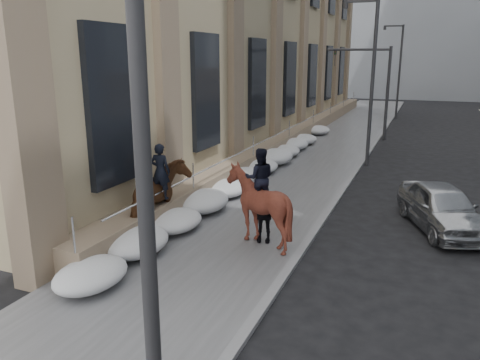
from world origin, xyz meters
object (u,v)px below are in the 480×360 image
(mounted_horse_right, at_px, (258,203))
(car_silver, at_px, (442,207))
(mounted_horse_left, at_px, (160,196))
(pedestrian, at_px, (264,214))

(mounted_horse_right, bearing_deg, car_silver, -167.09)
(mounted_horse_right, bearing_deg, mounted_horse_left, -19.04)
(mounted_horse_left, height_order, car_silver, mounted_horse_left)
(pedestrian, bearing_deg, car_silver, 23.69)
(mounted_horse_right, bearing_deg, pedestrian, -150.53)
(mounted_horse_left, bearing_deg, mounted_horse_right, 179.44)
(mounted_horse_left, relative_size, car_silver, 0.63)
(car_silver, bearing_deg, pedestrian, -166.98)
(pedestrian, relative_size, car_silver, 0.39)
(mounted_horse_left, xyz_separation_m, car_silver, (8.07, 3.67, -0.49))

